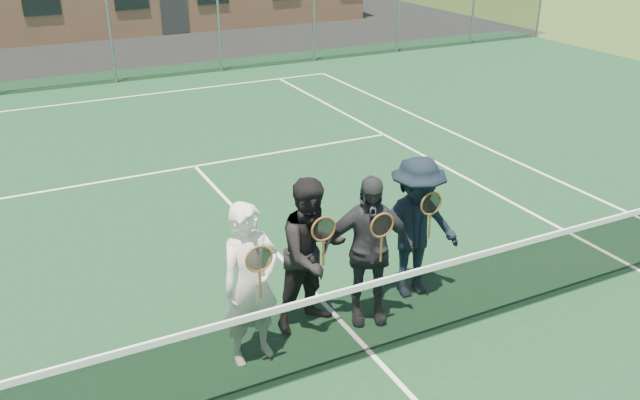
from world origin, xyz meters
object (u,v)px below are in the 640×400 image
object	(u,v)px
tennis_net	(374,315)
player_c	(368,250)
player_b	(312,254)
player_a	(251,284)
player_d	(416,228)

from	to	relation	value
tennis_net	player_c	world-z (taller)	player_c
player_b	player_c	xyz separation A→B (m)	(0.60, -0.20, 0.00)
tennis_net	player_b	xyz separation A→B (m)	(-0.29, 0.88, 0.38)
player_b	tennis_net	bearing A→B (deg)	-71.42
tennis_net	player_a	bearing A→B (deg)	153.47
player_d	player_b	bearing A→B (deg)	-178.95
tennis_net	player_a	size ratio (longest dim) A/B	6.49
tennis_net	player_b	size ratio (longest dim) A/B	6.49
player_c	player_d	world-z (taller)	same
tennis_net	player_d	size ratio (longest dim) A/B	6.49
tennis_net	player_d	bearing A→B (deg)	39.14
player_a	player_c	bearing A→B (deg)	3.83
tennis_net	player_d	distance (m)	1.48
player_b	player_d	xyz separation A→B (m)	(1.40, 0.03, -0.00)
player_a	player_c	size ratio (longest dim) A/B	1.00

